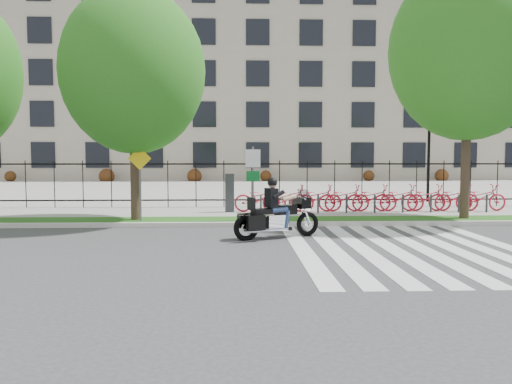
{
  "coord_description": "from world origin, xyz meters",
  "views": [
    {
      "loc": [
        0.58,
        -12.26,
        2.29
      ],
      "look_at": [
        1.15,
        3.0,
        1.22
      ],
      "focal_mm": 35.0,
      "sensor_mm": 36.0,
      "label": 1
    }
  ],
  "objects": [
    {
      "name": "lamp_post_right",
      "position": [
        10.0,
        12.0,
        3.21
      ],
      "size": [
        1.06,
        0.7,
        4.25
      ],
      "color": "black",
      "rests_on": "ground"
    },
    {
      "name": "bike_share_station",
      "position": [
        5.82,
        7.2,
        0.68
      ],
      "size": [
        11.19,
        0.89,
        1.5
      ],
      "color": "#2D2D33",
      "rests_on": "sidewalk"
    },
    {
      "name": "ground",
      "position": [
        0.0,
        0.0,
        0.0
      ],
      "size": [
        120.0,
        120.0,
        0.0
      ],
      "primitive_type": "plane",
      "color": "#343436",
      "rests_on": "ground"
    },
    {
      "name": "iron_fence",
      "position": [
        0.0,
        9.2,
        1.15
      ],
      "size": [
        30.0,
        0.06,
        2.0
      ],
      "primitive_type": null,
      "color": "black",
      "rests_on": "sidewalk"
    },
    {
      "name": "sign_pole_warning",
      "position": [
        -2.69,
        4.58,
        1.74
      ],
      "size": [
        0.78,
        0.09,
        2.49
      ],
      "color": "#59595B",
      "rests_on": "grass_verge"
    },
    {
      "name": "sidewalk",
      "position": [
        0.0,
        7.45,
        0.07
      ],
      "size": [
        60.0,
        3.5,
        0.15
      ],
      "primitive_type": "cube",
      "color": "gray",
      "rests_on": "ground"
    },
    {
      "name": "sign_pole_regulatory",
      "position": [
        1.11,
        4.58,
        1.74
      ],
      "size": [
        0.5,
        0.09,
        2.5
      ],
      "color": "#59595B",
      "rests_on": "grass_verge"
    },
    {
      "name": "street_tree_1",
      "position": [
        -2.92,
        4.95,
        5.18
      ],
      "size": [
        4.86,
        4.86,
        7.84
      ],
      "color": "#36271D",
      "rests_on": "grass_verge"
    },
    {
      "name": "crosswalk_stripes",
      "position": [
        4.83,
        0.0,
        0.01
      ],
      "size": [
        5.7,
        8.0,
        0.01
      ],
      "primitive_type": null,
      "color": "silver",
      "rests_on": "ground"
    },
    {
      "name": "plaza",
      "position": [
        0.0,
        25.0,
        0.05
      ],
      "size": [
        80.0,
        34.0,
        0.1
      ],
      "primitive_type": "cube",
      "color": "gray",
      "rests_on": "ground"
    },
    {
      "name": "street_tree_2",
      "position": [
        8.58,
        4.95,
        5.98
      ],
      "size": [
        5.42,
        5.42,
        8.95
      ],
      "color": "#36271D",
      "rests_on": "grass_verge"
    },
    {
      "name": "office_building",
      "position": [
        0.0,
        44.92,
        9.97
      ],
      "size": [
        60.0,
        21.9,
        20.15
      ],
      "color": "#A19782",
      "rests_on": "ground"
    },
    {
      "name": "grass_verge",
      "position": [
        0.0,
        4.95,
        0.07
      ],
      "size": [
        60.0,
        1.5,
        0.15
      ],
      "primitive_type": "cube",
      "color": "#255615",
      "rests_on": "ground"
    },
    {
      "name": "curb",
      "position": [
        0.0,
        4.1,
        0.07
      ],
      "size": [
        60.0,
        0.2,
        0.15
      ],
      "primitive_type": "cube",
      "color": "beige",
      "rests_on": "ground"
    },
    {
      "name": "motorcycle_rider",
      "position": [
        1.7,
        1.72,
        0.69
      ],
      "size": [
        2.53,
        1.4,
        2.07
      ],
      "color": "black",
      "rests_on": "ground"
    }
  ]
}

